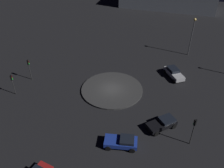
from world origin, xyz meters
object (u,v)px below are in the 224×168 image
at_px(car_silver, 174,73).
at_px(car_blue, 122,142).
at_px(traffic_light_south, 29,66).
at_px(car_black, 163,123).
at_px(traffic_light_northeast, 194,127).
at_px(traffic_light_southeast, 12,81).
at_px(streetlamp_northwest, 193,31).

bearing_deg(car_silver, car_blue, -50.28).
relative_size(car_silver, traffic_light_south, 1.19).
height_order(car_black, car_blue, car_blue).
relative_size(car_blue, traffic_light_northeast, 1.06).
height_order(car_blue, traffic_light_southeast, traffic_light_southeast).
xyz_separation_m(traffic_light_northeast, traffic_light_southeast, (-1.15, -27.95, -0.37)).
xyz_separation_m(car_blue, car_silver, (-18.47, 4.01, 0.05)).
bearing_deg(streetlamp_northwest, traffic_light_south, -53.60).
bearing_deg(traffic_light_south, traffic_light_northeast, -18.66).
height_order(car_blue, streetlamp_northwest, streetlamp_northwest).
bearing_deg(car_black, streetlamp_northwest, -140.34).
relative_size(car_black, traffic_light_south, 1.09).
distance_m(car_black, car_silver, 13.44).
relative_size(car_silver, traffic_light_southeast, 1.27).
distance_m(car_blue, streetlamp_northwest, 28.79).
xyz_separation_m(car_black, car_blue, (5.03, -4.30, 0.01)).
height_order(car_blue, car_silver, car_silver).
xyz_separation_m(traffic_light_southeast, streetlamp_northwest, (-23.41, 25.52, 2.76)).
distance_m(car_blue, car_silver, 18.90).
distance_m(car_black, streetlamp_northwest, 23.31).
height_order(car_black, traffic_light_northeast, traffic_light_northeast).
distance_m(car_black, traffic_light_south, 24.53).
bearing_deg(traffic_light_south, streetlamp_northwest, 29.27).
relative_size(car_silver, traffic_light_northeast, 1.11).
bearing_deg(car_black, traffic_light_southeast, -45.24).
bearing_deg(traffic_light_south, traffic_light_southeast, -96.49).
relative_size(traffic_light_northeast, traffic_light_south, 1.07).
bearing_deg(traffic_light_southeast, traffic_light_south, 67.00).
height_order(car_black, traffic_light_south, traffic_light_south).
distance_m(traffic_light_northeast, traffic_light_south, 28.57).
relative_size(car_blue, traffic_light_southeast, 1.21).
bearing_deg(car_black, car_blue, 2.78).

